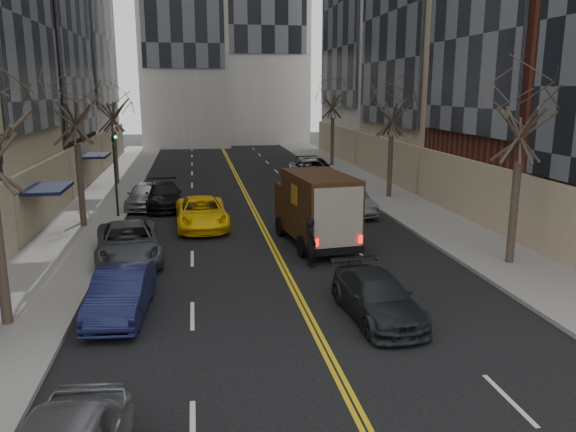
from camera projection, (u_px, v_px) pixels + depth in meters
name	position (u px, v px, depth m)	size (l,w,h in m)	color
sidewalk_left	(102.00, 200.00, 34.57)	(4.00, 66.00, 0.15)	slate
sidewalk_right	(381.00, 192.00, 37.47)	(4.00, 66.00, 0.15)	slate
tree_lf_mid	(73.00, 93.00, 26.42)	(3.20, 3.20, 8.91)	#382D23
tree_lf_far	(112.00, 100.00, 39.05)	(3.20, 3.20, 8.12)	#382D23
tree_rt_near	(524.00, 98.00, 20.63)	(3.20, 3.20, 8.71)	#382D23
tree_rt_mid	(393.00, 99.00, 34.16)	(3.20, 3.20, 8.32)	#382D23
tree_rt_far	(333.00, 89.00, 48.46)	(3.20, 3.20, 9.11)	#382D23
traffic_signal	(115.00, 166.00, 29.41)	(0.29, 0.26, 4.70)	black
ups_truck	(316.00, 209.00, 24.65)	(2.92, 6.13, 3.25)	black
observer_sedan	(377.00, 297.00, 16.93)	(2.13, 4.66, 1.32)	black
taxi	(202.00, 213.00, 27.96)	(2.47, 5.36, 1.49)	yellow
pedestrian	(311.00, 243.00, 21.77)	(0.70, 0.46, 1.93)	black
parked_lf_b	(121.00, 293.00, 17.08)	(1.54, 4.40, 1.45)	#12163A
parked_lf_c	(128.00, 243.00, 22.55)	(2.48, 5.39, 1.50)	#44464A
parked_lf_d	(164.00, 196.00, 32.53)	(2.06, 5.07, 1.47)	black
parked_lf_e	(145.00, 195.00, 32.55)	(1.78, 4.42, 1.51)	#A1A3A8
parked_rt_a	(349.00, 201.00, 30.94)	(1.57, 4.50, 1.48)	#4C4E54
parked_rt_b	(310.00, 170.00, 42.41)	(2.55, 5.52, 1.53)	#A1A2A8
parked_rt_c	(316.00, 168.00, 43.84)	(2.06, 5.06, 1.47)	black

